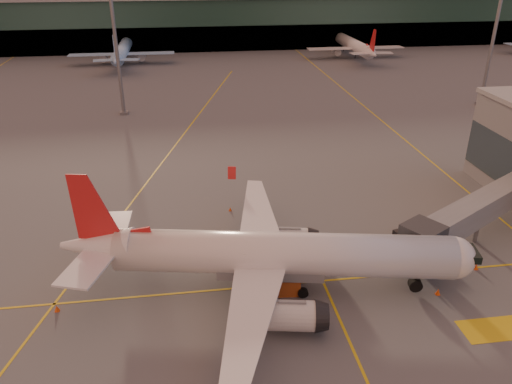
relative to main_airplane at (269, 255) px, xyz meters
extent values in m
plane|color=#4C4F54|center=(0.57, -4.56, -3.84)|extent=(600.00, 600.00, 0.00)
cube|color=gold|center=(0.57, 0.44, -3.83)|extent=(80.00, 0.25, 0.01)
cube|color=gold|center=(-9.43, 40.44, -3.83)|extent=(31.30, 115.98, 0.01)
cube|color=gold|center=(30.57, 65.44, -3.83)|extent=(0.25, 160.00, 0.01)
cube|color=gold|center=(5.57, -12.56, -3.83)|extent=(0.25, 30.00, 0.01)
cube|color=gold|center=(18.57, -8.56, -3.83)|extent=(6.00, 3.00, 0.01)
cube|color=#19382D|center=(0.57, 137.44, 4.16)|extent=(400.00, 18.00, 16.00)
cube|color=black|center=(0.57, 128.94, 0.16)|extent=(400.00, 1.00, 8.00)
cylinder|color=slate|center=(-19.43, 61.44, 8.66)|extent=(0.70, 0.70, 25.00)
cube|color=slate|center=(-19.43, 61.44, -3.59)|extent=(1.60, 1.60, 0.50)
cylinder|color=slate|center=(55.57, 57.44, 8.66)|extent=(0.70, 0.70, 25.00)
cube|color=slate|center=(55.57, 57.44, -3.59)|extent=(1.60, 1.60, 0.50)
cylinder|color=white|center=(1.32, -0.25, 0.21)|extent=(31.75, 9.82, 4.05)
sphere|color=white|center=(16.82, -3.17, 0.21)|extent=(3.97, 3.97, 3.97)
cube|color=black|center=(17.96, -3.38, 0.72)|extent=(2.28, 2.92, 0.71)
cone|color=white|center=(-16.07, 3.03, 0.52)|extent=(7.52, 5.06, 3.85)
cube|color=white|center=(-16.33, -0.45, 0.62)|extent=(5.19, 7.24, 0.20)
cylinder|color=silver|center=(0.94, -6.44, -2.01)|extent=(4.65, 3.37, 2.63)
cylinder|color=black|center=(-1.43, -2.41, -2.92)|extent=(2.05, 1.73, 1.82)
cylinder|color=black|center=(-1.43, -2.41, -2.37)|extent=(0.36, 0.36, 1.11)
cube|color=white|center=(-15.05, 6.36, 0.62)|extent=(3.57, 6.69, 0.20)
cylinder|color=silver|center=(3.22, 5.66, -2.01)|extent=(4.65, 3.37, 2.63)
cylinder|color=black|center=(-0.46, 2.77, -2.92)|extent=(2.05, 1.73, 1.82)
cylinder|color=black|center=(-0.46, 2.77, -2.37)|extent=(0.36, 0.36, 1.11)
cube|color=slate|center=(0.19, -0.04, -1.10)|extent=(10.43, 5.04, 1.62)
cylinder|color=black|center=(13.80, -2.60, -2.92)|extent=(1.40, 1.03, 1.28)
cube|color=slate|center=(24.60, 5.37, 0.51)|extent=(21.29, 14.36, 2.70)
cube|color=#2D3035|center=(15.13, -0.09, 0.51)|extent=(4.67, 4.67, 3.00)
cube|color=#2D3035|center=(16.63, 0.81, -2.64)|extent=(1.60, 2.40, 2.40)
cylinder|color=black|center=(16.63, -0.29, -3.44)|extent=(0.80, 0.40, 0.80)
cylinder|color=black|center=(16.63, 1.91, -3.44)|extent=(0.80, 0.40, 0.80)
cylinder|color=slate|center=(24.60, 5.37, -2.31)|extent=(0.50, 0.50, 3.05)
cube|color=#B94B1A|center=(1.13, -0.29, -2.99)|extent=(3.84, 3.03, 1.69)
cube|color=silver|center=(0.79, -0.25, -0.35)|extent=(6.76, 3.41, 3.15)
cylinder|color=black|center=(-1.02, -1.44, -3.33)|extent=(1.04, 0.49, 1.01)
cylinder|color=black|center=(3.02, -1.82, -3.33)|extent=(1.04, 0.49, 1.01)
cube|color=black|center=(17.49, 6.78, -3.25)|extent=(4.04, 2.86, 1.18)
cube|color=gold|center=(17.49, 6.78, -2.44)|extent=(1.92, 2.06, 0.97)
cylinder|color=black|center=(16.49, 5.60, -3.46)|extent=(0.81, 0.52, 0.75)
cylinder|color=black|center=(18.97, 6.31, -3.46)|extent=(0.81, 0.52, 0.75)
cone|color=#DE470B|center=(21.77, 0.22, -3.52)|extent=(0.50, 0.50, 0.64)
cube|color=#DE470B|center=(21.77, 0.22, -3.82)|extent=(0.43, 0.43, 0.03)
cone|color=#DE470B|center=(-19.65, -0.63, -3.53)|extent=(0.48, 0.48, 0.61)
cube|color=#DE470B|center=(-19.65, -0.63, -3.82)|extent=(0.41, 0.41, 0.03)
cone|color=#DE470B|center=(-2.14, 16.64, -3.60)|extent=(0.38, 0.38, 0.48)
cube|color=#DE470B|center=(-2.14, 16.64, -3.82)|extent=(0.32, 0.32, 0.03)
cone|color=#DE470B|center=(15.91, -3.22, -3.53)|extent=(0.48, 0.48, 0.61)
cube|color=#DE470B|center=(15.91, -3.22, -3.82)|extent=(0.42, 0.42, 0.03)
camera|label=1|loc=(-6.78, -39.12, 25.74)|focal=35.00mm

